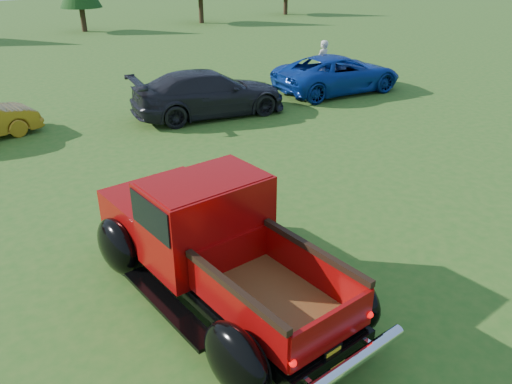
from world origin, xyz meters
TOP-DOWN VIEW (x-y plane):
  - ground at (0.00, 0.00)m, footprint 120.00×120.00m
  - pickup_truck at (-1.29, -0.70)m, footprint 2.83×5.42m
  - show_car_grey at (3.50, 7.76)m, footprint 5.47×2.89m
  - show_car_blue at (9.22, 7.65)m, footprint 5.37×2.81m
  - spectator at (9.55, 8.97)m, footprint 0.74×0.58m

SIDE VIEW (x-z plane):
  - ground at x=0.00m, z-range 0.00..0.00m
  - show_car_blue at x=9.22m, z-range 0.00..1.44m
  - show_car_grey at x=3.50m, z-range 0.00..1.51m
  - spectator at x=9.55m, z-range 0.00..1.80m
  - pickup_truck at x=-1.29m, z-range -0.05..1.91m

